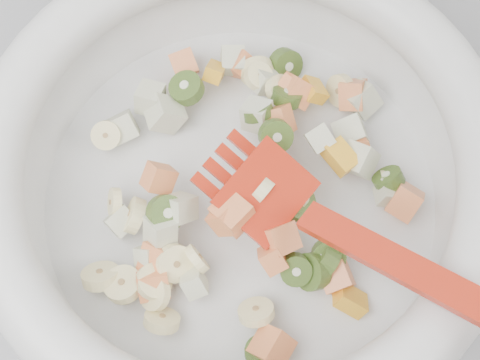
# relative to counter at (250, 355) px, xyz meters

# --- Properties ---
(counter) EXTENTS (2.00, 0.60, 0.90)m
(counter) POSITION_rel_counter_xyz_m (0.00, 0.00, 0.00)
(counter) COLOR gray
(counter) RESTS_ON ground
(mixing_bowl) EXTENTS (0.42, 0.38, 0.14)m
(mixing_bowl) POSITION_rel_counter_xyz_m (-0.02, 0.04, 0.51)
(mixing_bowl) COLOR silver
(mixing_bowl) RESTS_ON counter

